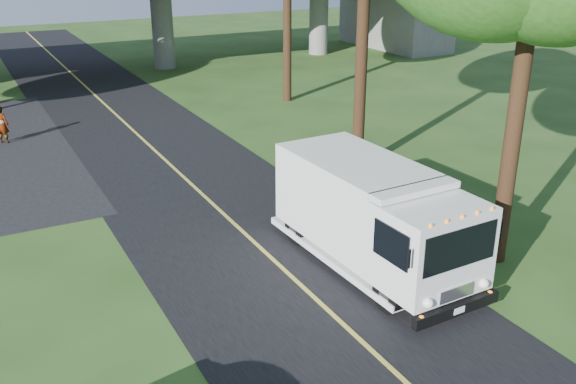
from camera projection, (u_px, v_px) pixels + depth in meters
ground at (349, 331)px, 14.56m from camera, size 120.00×120.00×0.00m
road at (195, 188)px, 22.75m from camera, size 7.00×90.00×0.02m
lane_line at (195, 187)px, 22.74m from camera, size 0.12×90.00×0.01m
overpass at (65, 2)px, 39.09m from camera, size 54.00×10.00×7.30m
step_van at (372, 214)px, 16.88m from camera, size 2.72×6.81×2.82m
pedestrian at (2, 125)px, 27.39m from camera, size 0.72×0.66×1.65m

